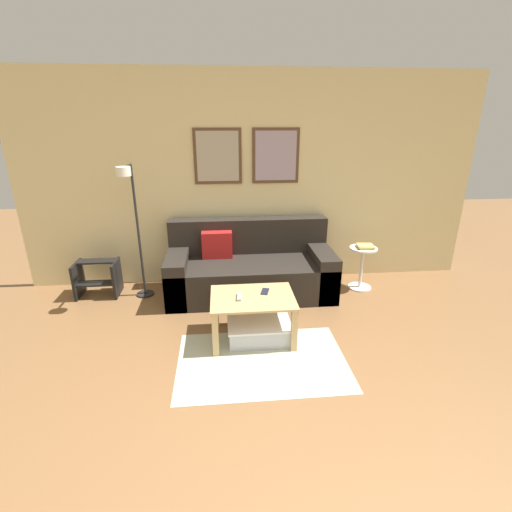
% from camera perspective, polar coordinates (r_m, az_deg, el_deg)
% --- Properties ---
extents(wall_back, '(5.60, 0.09, 2.55)m').
position_cam_1_polar(wall_back, '(4.64, -0.60, 11.46)').
color(wall_back, beige).
rests_on(wall_back, ground_plane).
extents(area_rug, '(1.48, 0.98, 0.01)m').
position_cam_1_polar(area_rug, '(3.38, 0.93, -15.86)').
color(area_rug, '#B2B79E').
rests_on(area_rug, ground_plane).
extents(couch, '(1.95, 0.86, 0.85)m').
position_cam_1_polar(couch, '(4.47, -0.95, -2.09)').
color(couch, '#28231E').
rests_on(couch, ground_plane).
extents(coffee_table, '(0.78, 0.58, 0.44)m').
position_cam_1_polar(coffee_table, '(3.53, -0.53, -7.58)').
color(coffee_table, tan).
rests_on(coffee_table, ground_plane).
extents(storage_bin, '(0.60, 0.43, 0.19)m').
position_cam_1_polar(storage_bin, '(3.63, 0.46, -11.30)').
color(storage_bin, '#B2B2B7').
rests_on(storage_bin, ground_plane).
extents(floor_lamp, '(0.20, 0.51, 1.56)m').
position_cam_1_polar(floor_lamp, '(4.23, -18.37, 5.58)').
color(floor_lamp, black).
rests_on(floor_lamp, ground_plane).
extents(side_table, '(0.33, 0.33, 0.53)m').
position_cam_1_polar(side_table, '(4.75, 15.97, -1.19)').
color(side_table, white).
rests_on(side_table, ground_plane).
extents(book_stack, '(0.21, 0.20, 0.04)m').
position_cam_1_polar(book_stack, '(4.68, 16.48, 1.43)').
color(book_stack, '#D18438').
rests_on(book_stack, side_table).
extents(remote_control, '(0.05, 0.15, 0.02)m').
position_cam_1_polar(remote_control, '(3.46, -2.62, -6.29)').
color(remote_control, '#99999E').
rests_on(remote_control, coffee_table).
extents(cell_phone, '(0.10, 0.15, 0.01)m').
position_cam_1_polar(cell_phone, '(3.57, 1.38, -5.47)').
color(cell_phone, '#1E2338').
rests_on(cell_phone, coffee_table).
extents(step_stool, '(0.48, 0.35, 0.42)m').
position_cam_1_polar(step_stool, '(4.81, -23.20, -3.01)').
color(step_stool, black).
rests_on(step_stool, ground_plane).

